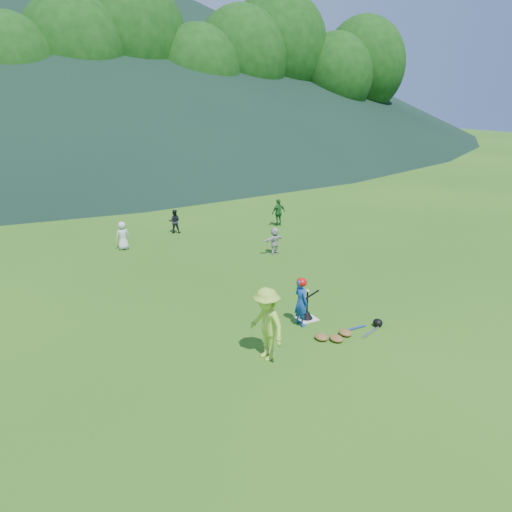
{
  "coord_description": "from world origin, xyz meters",
  "views": [
    {
      "loc": [
        -6.52,
        -8.99,
        5.23
      ],
      "look_at": [
        0.0,
        2.5,
        0.9
      ],
      "focal_mm": 35.0,
      "sensor_mm": 36.0,
      "label": 1
    }
  ],
  "objects": [
    {
      "name": "fielder_d",
      "position": [
        2.02,
        4.8,
        0.46
      ],
      "size": [
        0.9,
        0.42,
        0.93
      ],
      "primitive_type": "imported",
      "rotation": [
        0.0,
        0.0,
        3.32
      ],
      "color": "#BCBCBC",
      "rests_on": "ground"
    },
    {
      "name": "baseball",
      "position": [
        0.0,
        0.0,
        0.74
      ],
      "size": [
        0.08,
        0.08,
        0.08
      ],
      "primitive_type": "sphere",
      "color": "white",
      "rests_on": "batting_tee"
    },
    {
      "name": "tree_line",
      "position": [
        0.2,
        33.83,
        8.21
      ],
      "size": [
        70.04,
        11.4,
        14.82
      ],
      "color": "#382314",
      "rests_on": "ground"
    },
    {
      "name": "batter_child",
      "position": [
        -0.31,
        -0.18,
        0.58
      ],
      "size": [
        0.29,
        0.43,
        1.16
      ],
      "primitive_type": "imported",
      "rotation": [
        0.0,
        0.0,
        1.6
      ],
      "color": "#16419B",
      "rests_on": "ground"
    },
    {
      "name": "batting_tee",
      "position": [
        0.0,
        0.0,
        0.13
      ],
      "size": [
        0.3,
        0.3,
        0.68
      ],
      "color": "black",
      "rests_on": "home_plate"
    },
    {
      "name": "home_plate",
      "position": [
        0.0,
        0.0,
        0.01
      ],
      "size": [
        0.45,
        0.45,
        0.02
      ],
      "primitive_type": "cube",
      "color": "silver",
      "rests_on": "ground"
    },
    {
      "name": "fielder_c",
      "position": [
        4.16,
        7.95,
        0.56
      ],
      "size": [
        0.68,
        0.35,
        1.12
      ],
      "primitive_type": "imported",
      "rotation": [
        0.0,
        0.0,
        3.26
      ],
      "color": "#1C6027",
      "rests_on": "ground"
    },
    {
      "name": "ground",
      "position": [
        0.0,
        0.0,
        0.0
      ],
      "size": [
        120.0,
        120.0,
        0.0
      ],
      "primitive_type": "plane",
      "color": "#295B14",
      "rests_on": "ground"
    },
    {
      "name": "outfield_fence",
      "position": [
        0.0,
        28.0,
        0.7
      ],
      "size": [
        70.07,
        0.08,
        1.33
      ],
      "color": "gray",
      "rests_on": "ground"
    },
    {
      "name": "fielder_b",
      "position": [
        0.03,
        9.01,
        0.46
      ],
      "size": [
        0.56,
        0.51,
        0.93
      ],
      "primitive_type": "imported",
      "rotation": [
        0.0,
        0.0,
        2.72
      ],
      "color": "black",
      "rests_on": "ground"
    },
    {
      "name": "fielder_a",
      "position": [
        -2.32,
        7.84,
        0.5
      ],
      "size": [
        0.51,
        0.36,
        0.99
      ],
      "primitive_type": "imported",
      "rotation": [
        0.0,
        0.0,
        3.23
      ],
      "color": "silver",
      "rests_on": "ground"
    },
    {
      "name": "equipment_pile",
      "position": [
        0.27,
        -1.15,
        0.07
      ],
      "size": [
        1.8,
        0.63,
        0.19
      ],
      "color": "olive",
      "rests_on": "ground"
    },
    {
      "name": "batter_gear",
      "position": [
        -0.29,
        -0.18,
        1.05
      ],
      "size": [
        0.71,
        0.28,
        0.52
      ],
      "color": "#B80F0C",
      "rests_on": "ground"
    },
    {
      "name": "adult_coach",
      "position": [
        -1.81,
        -1.13,
        0.77
      ],
      "size": [
        0.67,
        1.05,
        1.55
      ],
      "primitive_type": "imported",
      "rotation": [
        0.0,
        0.0,
        -1.47
      ],
      "color": "#9ECF3C",
      "rests_on": "ground"
    }
  ]
}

